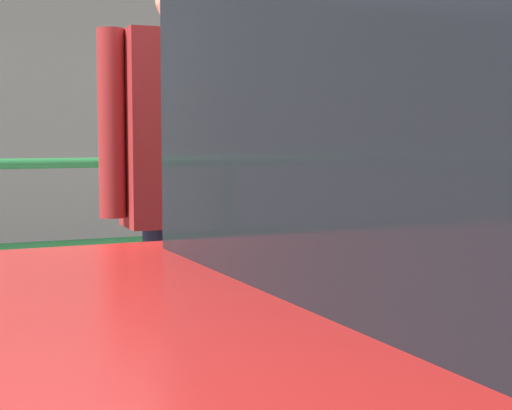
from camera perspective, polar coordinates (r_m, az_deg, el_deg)
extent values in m
cube|color=#9E9B93|center=(3.87, -2.61, -14.00)|extent=(36.00, 2.60, 0.13)
cylinder|color=slate|center=(3.05, 6.95, -7.14)|extent=(0.07, 0.07, 1.12)
cylinder|color=black|center=(2.98, 7.09, 6.22)|extent=(0.18, 0.18, 0.29)
sphere|color=silver|center=(2.99, 7.13, 9.59)|extent=(0.18, 0.18, 0.18)
cube|color=black|center=(2.90, 7.92, 7.51)|extent=(0.10, 0.02, 0.07)
cube|color=green|center=(2.90, 7.89, 5.22)|extent=(0.11, 0.02, 0.09)
cylinder|color=#1E233F|center=(2.80, -6.68, -10.63)|extent=(0.15, 0.15, 0.89)
cylinder|color=#1E233F|center=(2.86, -2.75, -10.28)|extent=(0.15, 0.15, 0.89)
cube|color=maroon|center=(2.73, -4.81, 5.53)|extent=(0.47, 0.23, 0.67)
cylinder|color=maroon|center=(2.66, -10.55, 5.88)|extent=(0.09, 0.09, 0.63)
cylinder|color=maroon|center=(2.95, -0.47, 7.18)|extent=(0.10, 0.39, 0.59)
cylinder|color=#1E602D|center=(4.72, -7.44, 3.16)|extent=(24.00, 0.06, 0.06)
cylinder|color=#1E602D|center=(4.76, -7.38, -2.54)|extent=(24.00, 0.05, 0.05)
cylinder|color=#1E602D|center=(4.77, -7.37, -3.16)|extent=(0.06, 0.06, 1.05)
cylinder|color=#1E602D|center=(5.89, 15.71, -1.75)|extent=(0.06, 0.06, 1.05)
cube|color=gray|center=(7.13, -12.93, 4.98)|extent=(32.00, 0.50, 2.67)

